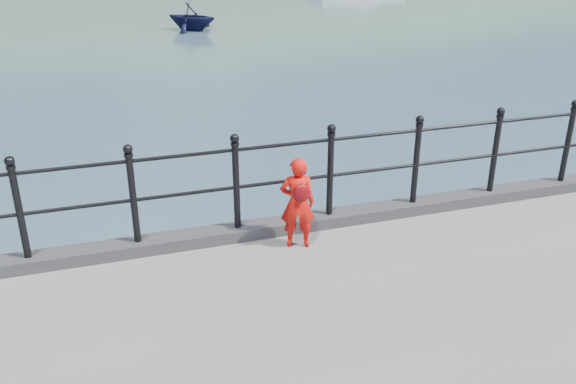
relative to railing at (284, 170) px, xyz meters
name	(u,v)px	position (x,y,z in m)	size (l,w,h in m)	color
ground	(281,292)	(0.00, 0.15, -1.82)	(600.00, 600.00, 0.00)	#2D4251
kerb	(284,225)	(0.00, 0.00, -0.75)	(60.00, 0.30, 0.15)	#28282B
railing	(284,170)	(0.00, 0.00, 0.00)	(18.11, 0.11, 1.20)	black
far_shore	(192,1)	(38.34, 239.56, -24.39)	(830.00, 200.00, 156.00)	#333A21
child	(298,202)	(0.03, -0.42, -0.25)	(0.47, 0.37, 1.12)	red
launch_navy	(191,17)	(2.64, 22.63, -1.18)	(2.10, 2.44, 1.28)	black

